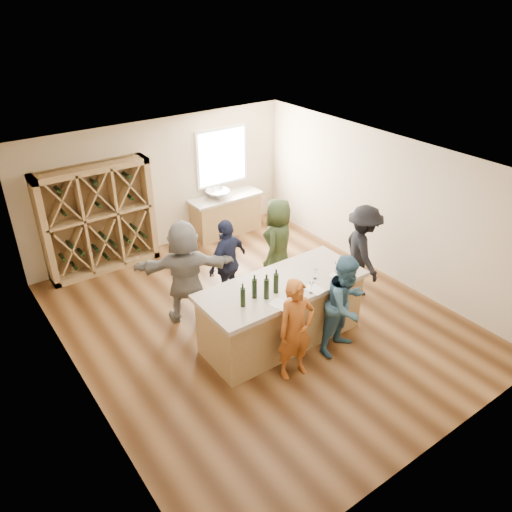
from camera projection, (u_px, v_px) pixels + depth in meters
floor at (258, 322)px, 8.77m from camera, size 6.00×7.00×0.10m
ceiling at (258, 163)px, 7.36m from camera, size 6.00×7.00×0.10m
wall_back at (160, 185)px, 10.58m from camera, size 6.00×0.10×2.80m
wall_front at (445, 372)px, 5.55m from camera, size 6.00×0.10×2.80m
wall_left at (69, 314)px, 6.52m from camera, size 0.10×7.00×2.80m
wall_right at (386, 205)px, 9.62m from camera, size 0.10×7.00×2.80m
window_frame at (222, 157)px, 11.12m from camera, size 1.30×0.06×1.30m
window_pane at (222, 157)px, 11.10m from camera, size 1.18×0.01×1.18m
wine_rack at (99, 219)px, 9.77m from camera, size 2.20×0.45×2.20m
back_counter_base at (226, 216)px, 11.52m from camera, size 1.60×0.58×0.86m
back_counter_top at (226, 197)px, 11.30m from camera, size 1.70×0.62×0.06m
sink at (218, 194)px, 11.14m from camera, size 0.54×0.54×0.19m
faucet at (213, 189)px, 11.24m from camera, size 0.02×0.02×0.30m
tasting_counter_base at (282, 314)px, 8.05m from camera, size 2.60×1.00×1.00m
tasting_counter_top at (282, 285)px, 7.79m from camera, size 2.72×1.12×0.08m
wine_bottle_a at (243, 297)px, 7.15m from camera, size 0.09×0.09×0.30m
wine_bottle_c at (254, 289)px, 7.34m from camera, size 0.08×0.08×0.31m
wine_bottle_d at (266, 289)px, 7.32m from camera, size 0.09×0.09×0.33m
wine_bottle_e at (276, 283)px, 7.46m from camera, size 0.09×0.09×0.32m
wine_glass_a at (290, 298)px, 7.26m from camera, size 0.08×0.08×0.16m
wine_glass_b at (311, 287)px, 7.48m from camera, size 0.08×0.08×0.20m
wine_glass_c at (336, 277)px, 7.78m from camera, size 0.08×0.08×0.16m
wine_glass_d at (315, 274)px, 7.85m from camera, size 0.08×0.08×0.16m
wine_glass_e at (336, 267)px, 8.01m from camera, size 0.08×0.08×0.19m
tasting_menu_a at (281, 305)px, 7.26m from camera, size 0.31×0.38×0.00m
tasting_menu_b at (315, 289)px, 7.62m from camera, size 0.25×0.32×0.00m
tasting_menu_c at (341, 276)px, 7.95m from camera, size 0.29×0.36×0.00m
person_near_left at (296, 330)px, 7.18m from camera, size 0.64×0.50×1.63m
person_near_right at (346, 305)px, 7.67m from camera, size 0.88×0.58×1.68m
person_server at (362, 251)px, 9.10m from camera, size 0.94×1.25×1.76m
person_far_mid at (228, 262)px, 8.84m from camera, size 1.08×0.79×1.65m
person_far_right at (278, 243)px, 9.39m from camera, size 1.02×0.93×1.75m
person_far_left at (185, 272)px, 8.37m from camera, size 1.81×1.29×1.85m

